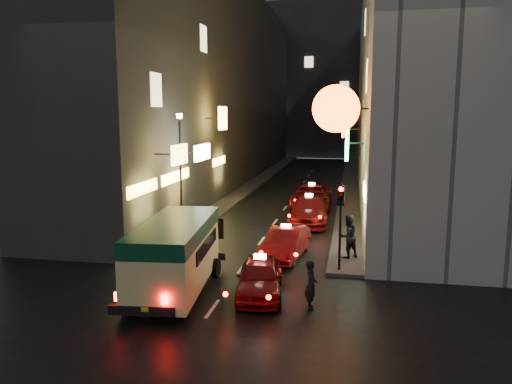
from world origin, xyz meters
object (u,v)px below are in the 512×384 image
Objects in this scene: lamp_post at (181,166)px; minibus at (176,248)px; taxi_near at (260,274)px; pedestrian_crossing at (311,281)px; traffic_light at (341,208)px.

minibus is at bearing -72.05° from lamp_post.
taxi_near is at bearing 6.42° from minibus.
minibus is 8.46m from lamp_post.
lamp_post is at bearing 28.54° from pedestrian_crossing.
minibus is 3.13m from taxi_near.
traffic_light is (2.69, 2.94, 1.91)m from taxi_near.
lamp_post is at bearing 126.42° from taxi_near.
taxi_near is at bearing -132.49° from traffic_light.
pedestrian_crossing is 4.27m from traffic_light.
minibus is at bearing 70.72° from pedestrian_crossing.
pedestrian_crossing is 0.30× the size of lamp_post.
pedestrian_crossing is 0.53× the size of traffic_light.
pedestrian_crossing is (4.85, -0.54, -0.72)m from minibus.
pedestrian_crossing reaches higher than taxi_near.
traffic_light is at bearing 47.51° from taxi_near.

